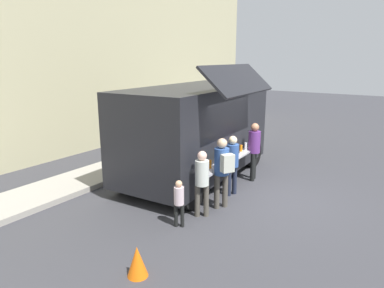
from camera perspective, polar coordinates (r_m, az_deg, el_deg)
ground_plane at (r=9.69m, az=11.86°, el=-8.29°), size 60.00×60.00×0.00m
curb_strip at (r=10.02m, az=-25.53°, el=-8.20°), size 28.00×1.60×0.15m
food_truck_main at (r=10.42m, az=0.73°, el=2.44°), size 5.56×3.41×3.46m
traffic_cone_orange at (r=6.26m, az=-9.01°, el=-18.57°), size 0.36×0.36×0.55m
trash_bin at (r=15.45m, az=2.29°, el=2.16°), size 0.60×0.60×0.92m
customer_front_ordering at (r=9.27m, az=6.59°, el=-2.72°), size 0.53×0.34×1.64m
customer_mid_with_backpack at (r=8.39m, az=5.03°, el=-3.69°), size 0.50×0.57×1.77m
customer_rear_waiting at (r=7.97m, az=1.65°, el=-5.62°), size 0.32×0.32×1.59m
customer_extra_browsing at (r=10.52m, az=10.21°, el=-0.40°), size 0.36×0.36×1.76m
child_near_queue at (r=7.60m, az=-2.16°, el=-9.11°), size 0.22×0.22×1.08m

